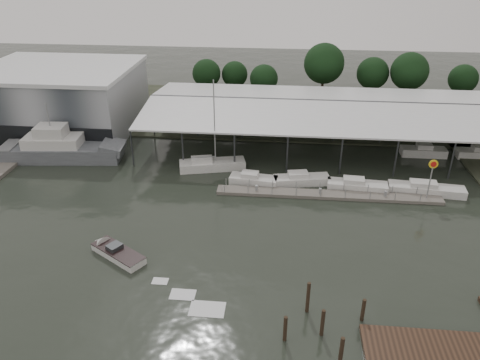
# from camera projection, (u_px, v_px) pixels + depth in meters

# --- Properties ---
(ground) EXTENTS (200.00, 200.00, 0.00)m
(ground) POSITION_uv_depth(u_px,v_px,m) (196.00, 234.00, 51.20)
(ground) COLOR #232921
(ground) RESTS_ON ground
(land_strip_far) EXTENTS (140.00, 30.00, 0.30)m
(land_strip_far) POSITION_uv_depth(u_px,v_px,m) (236.00, 110.00, 88.36)
(land_strip_far) COLOR #3E4332
(land_strip_far) RESTS_ON ground
(land_strip_west) EXTENTS (20.00, 40.00, 0.30)m
(land_strip_west) POSITION_uv_depth(u_px,v_px,m) (0.00, 125.00, 81.17)
(land_strip_west) COLOR #3E4332
(land_strip_west) RESTS_ON ground
(storage_warehouse) EXTENTS (24.50, 20.50, 10.50)m
(storage_warehouse) POSITION_uv_depth(u_px,v_px,m) (61.00, 98.00, 77.72)
(storage_warehouse) COLOR #989CA2
(storage_warehouse) RESTS_ON ground
(covered_boat_shed) EXTENTS (58.24, 24.00, 6.96)m
(covered_boat_shed) POSITION_uv_depth(u_px,v_px,m) (336.00, 105.00, 71.74)
(covered_boat_shed) COLOR silver
(covered_boat_shed) RESTS_ON ground
(trawler_dock) EXTENTS (3.00, 18.00, 0.50)m
(trawler_dock) POSITION_uv_depth(u_px,v_px,m) (4.00, 166.00, 66.07)
(trawler_dock) COLOR slate
(trawler_dock) RESTS_ON ground
(floating_dock) EXTENTS (28.00, 2.00, 1.40)m
(floating_dock) POSITION_uv_depth(u_px,v_px,m) (328.00, 195.00, 58.68)
(floating_dock) COLOR slate
(floating_dock) RESTS_ON ground
(shell_fuel_sign) EXTENTS (1.10, 0.18, 5.55)m
(shell_fuel_sign) POSITION_uv_depth(u_px,v_px,m) (432.00, 172.00, 55.94)
(shell_fuel_sign) COLOR gray
(shell_fuel_sign) RESTS_ON ground
(grey_trawler) EXTENTS (18.04, 6.20, 8.84)m
(grey_trawler) POSITION_uv_depth(u_px,v_px,m) (62.00, 149.00, 68.07)
(grey_trawler) COLOR slate
(grey_trawler) RESTS_ON ground
(white_sailboat) EXTENTS (9.49, 4.64, 12.88)m
(white_sailboat) POSITION_uv_depth(u_px,v_px,m) (211.00, 165.00, 65.51)
(white_sailboat) COLOR white
(white_sailboat) RESTS_ON ground
(speedboat_underway) EXTENTS (15.91, 10.85, 2.00)m
(speedboat_underway) POSITION_uv_depth(u_px,v_px,m) (115.00, 251.00, 47.64)
(speedboat_underway) COLOR white
(speedboat_underway) RESTS_ON ground
(moored_cruiser_0) EXTENTS (6.45, 2.97, 1.70)m
(moored_cruiser_0) POSITION_uv_depth(u_px,v_px,m) (253.00, 180.00, 61.50)
(moored_cruiser_0) COLOR white
(moored_cruiser_0) RESTS_ON ground
(moored_cruiser_1) EXTENTS (7.62, 3.56, 1.70)m
(moored_cruiser_1) POSITION_uv_depth(u_px,v_px,m) (301.00, 179.00, 61.54)
(moored_cruiser_1) COLOR white
(moored_cruiser_1) RESTS_ON ground
(moored_cruiser_2) EXTENTS (7.72, 2.80, 1.70)m
(moored_cruiser_2) POSITION_uv_depth(u_px,v_px,m) (357.00, 185.00, 60.03)
(moored_cruiser_2) COLOR white
(moored_cruiser_2) RESTS_ON ground
(moored_cruiser_3) EXTENTS (9.51, 3.08, 1.70)m
(moored_cruiser_3) POSITION_uv_depth(u_px,v_px,m) (426.00, 189.00, 59.17)
(moored_cruiser_3) COLOR white
(moored_cruiser_3) RESTS_ON ground
(mooring_pilings) EXTENTS (6.80, 7.74, 3.78)m
(mooring_pilings) POSITION_uv_depth(u_px,v_px,m) (326.00, 332.00, 36.96)
(mooring_pilings) COLOR #322519
(mooring_pilings) RESTS_ON ground
(horizon_tree_line) EXTENTS (69.81, 9.74, 11.53)m
(horizon_tree_line) POSITION_uv_depth(u_px,v_px,m) (369.00, 73.00, 88.61)
(horizon_tree_line) COLOR black
(horizon_tree_line) RESTS_ON ground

